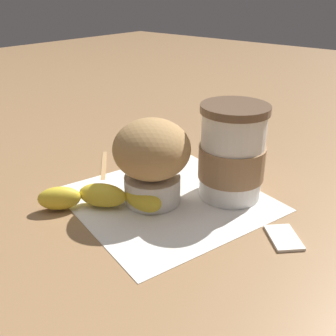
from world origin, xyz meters
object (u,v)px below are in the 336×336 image
sugar_packet (284,236)px  coffee_cup (232,154)px  banana (102,197)px  muffin (152,157)px

sugar_packet → coffee_cup: bearing=-114.5°
banana → sugar_packet: (-0.09, 0.21, -0.01)m
banana → coffee_cup: bearing=142.3°
muffin → sugar_packet: size_ratio=2.28×
coffee_cup → muffin: (0.08, -0.07, 0.00)m
coffee_cup → muffin: coffee_cup is taller
sugar_packet → banana: bearing=-66.7°
muffin → banana: bearing=-32.6°
coffee_cup → sugar_packet: (0.05, 0.10, -0.06)m
muffin → coffee_cup: bearing=139.2°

